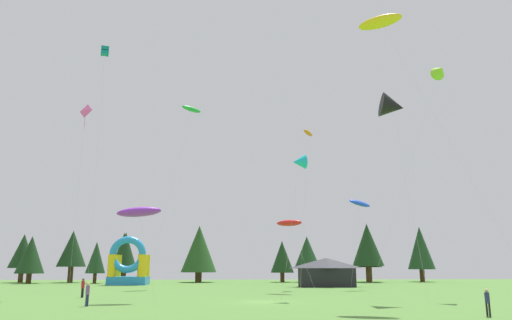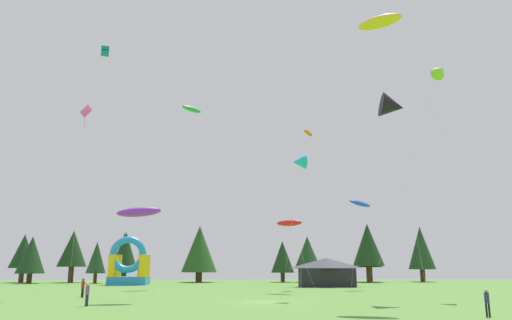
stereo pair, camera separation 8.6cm
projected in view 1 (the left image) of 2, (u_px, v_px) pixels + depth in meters
The scene contains 29 objects.
ground_plane at pixel (262, 302), 38.49m from camera, with size 120.00×120.00×0.00m, color #548438.
kite_lime_delta at pixel (440, 71), 48.57m from camera, with size 8.96×1.43×22.48m.
kite_teal_box at pixel (105, 52), 55.70m from camera, with size 3.13×9.62×27.15m.
kite_green_parafoil at pixel (191, 109), 68.75m from camera, with size 6.19×5.74×24.79m.
kite_purple_parafoil at pixel (139, 212), 39.89m from camera, with size 3.74×1.94×7.74m.
kite_orange_parafoil at pixel (308, 133), 64.85m from camera, with size 2.78×3.76×20.48m.
kite_black_delta at pixel (392, 106), 43.43m from camera, with size 2.56×8.13×17.92m.
kite_red_parafoil at pixel (289, 223), 52.61m from camera, with size 4.06×3.40×7.68m.
kite_blue_parafoil at pixel (360, 203), 60.41m from camera, with size 3.25×2.03×11.05m.
kite_cyan_delta at pixel (299, 162), 44.38m from camera, with size 1.80×5.97×12.70m.
kite_yellow_parafoil at pixel (380, 22), 40.41m from camera, with size 11.35×3.93×23.35m.
kite_pink_diamond at pixel (85, 112), 48.40m from camera, with size 2.30×5.26×18.33m.
person_far_side at pixel (83, 286), 43.84m from camera, with size 0.38×0.38×1.70m.
person_left_edge at pixel (487, 300), 27.72m from camera, with size 0.37×0.37×1.54m.
person_midfield at pixel (88, 292), 34.62m from camera, with size 0.38×0.38×1.63m.
inflatable_orange_dome at pixel (128, 267), 71.76m from camera, with size 5.54×4.51×6.98m.
festival_tent at pixel (326, 272), 65.12m from camera, with size 7.11×3.60×3.77m.
tree_row_0 at pixel (23, 251), 81.77m from camera, with size 4.38×4.38×7.94m.
tree_row_1 at pixel (31, 255), 77.44m from camera, with size 4.40×4.40×7.35m.
tree_row_2 at pixel (72, 249), 81.61m from camera, with size 4.74×4.74×8.51m.
tree_row_3 at pixel (96, 258), 77.52m from camera, with size 3.05×3.05×6.49m.
tree_row_4 at pixel (124, 251), 79.41m from camera, with size 3.76×3.76×8.08m.
tree_row_5 at pixel (125, 250), 78.49m from camera, with size 3.76×3.76×8.04m.
tree_row_6 at pixel (199, 249), 82.91m from camera, with size 6.00×6.00×9.43m.
tree_row_7 at pixel (282, 257), 83.28m from camera, with size 3.94×3.94×6.86m.
tree_row_8 at pixel (307, 253), 83.21m from camera, with size 4.42×4.42×7.64m.
tree_row_9 at pixel (367, 245), 82.58m from camera, with size 5.27×5.27×9.73m.
tree_row_10 at pixel (369, 250), 85.40m from camera, with size 4.34×4.34×8.40m.
tree_row_11 at pixel (420, 248), 85.52m from camera, with size 4.61×4.61×9.45m.
Camera 1 is at (-2.72, -39.89, 2.87)m, focal length 34.36 mm.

